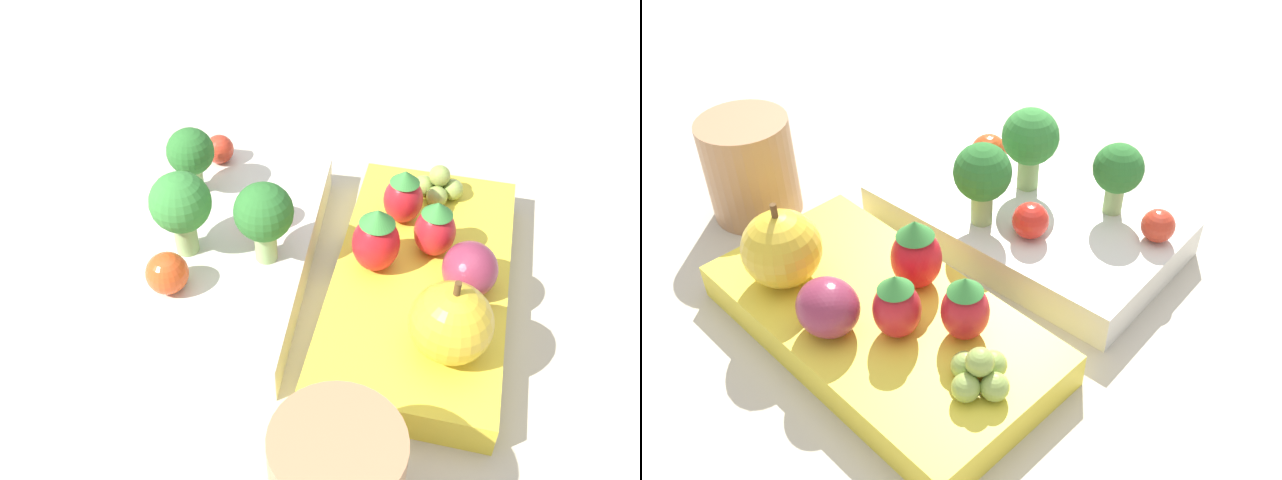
{
  "view_description": "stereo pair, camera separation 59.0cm",
  "coord_description": "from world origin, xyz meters",
  "views": [
    {
      "loc": [
        -0.33,
        -0.07,
        0.35
      ],
      "look_at": [
        0.0,
        0.0,
        0.04
      ],
      "focal_mm": 40.0,
      "sensor_mm": 36.0,
      "label": 1
    },
    {
      "loc": [
        0.23,
        -0.25,
        0.31
      ],
      "look_at": [
        0.0,
        0.0,
        0.04
      ],
      "focal_mm": 40.0,
      "sensor_mm": 36.0,
      "label": 2
    }
  ],
  "objects": [
    {
      "name": "broccoli_floret_1",
      "position": [
        -0.01,
        0.09,
        0.06
      ],
      "size": [
        0.04,
        0.04,
        0.06
      ],
      "color": "#93B770",
      "rests_on": "bento_box_savoury"
    },
    {
      "name": "broccoli_floret_2",
      "position": [
        0.05,
        0.1,
        0.06
      ],
      "size": [
        0.03,
        0.03,
        0.05
      ],
      "color": "#93B770",
      "rests_on": "bento_box_savoury"
    },
    {
      "name": "bento_box_savoury",
      "position": [
        0.0,
        0.07,
        0.01
      ],
      "size": [
        0.21,
        0.13,
        0.03
      ],
      "color": "silver",
      "rests_on": "ground_plane"
    },
    {
      "name": "cherry_tomato_0",
      "position": [
        0.02,
        0.04,
        0.04
      ],
      "size": [
        0.02,
        0.02,
        0.02
      ],
      "color": "red",
      "rests_on": "bento_box_savoury"
    },
    {
      "name": "broccoli_floret_0",
      "position": [
        -0.01,
        0.03,
        0.06
      ],
      "size": [
        0.04,
        0.04,
        0.06
      ],
      "color": "#93B770",
      "rests_on": "bento_box_savoury"
    },
    {
      "name": "bento_box_fruit",
      "position": [
        0.0,
        -0.06,
        0.01
      ],
      "size": [
        0.22,
        0.11,
        0.02
      ],
      "color": "yellow",
      "rests_on": "ground_plane"
    },
    {
      "name": "strawberry_0",
      "position": [
        0.02,
        -0.07,
        0.04
      ],
      "size": [
        0.03,
        0.03,
        0.04
      ],
      "color": "red",
      "rests_on": "bento_box_fruit"
    },
    {
      "name": "strawberry_2",
      "position": [
        0.0,
        -0.03,
        0.05
      ],
      "size": [
        0.03,
        0.03,
        0.05
      ],
      "color": "red",
      "rests_on": "bento_box_fruit"
    },
    {
      "name": "ground_plane",
      "position": [
        0.0,
        0.0,
        0.0
      ],
      "size": [
        4.0,
        4.0,
        0.0
      ],
      "primitive_type": "plane",
      "color": "#BCB29E"
    },
    {
      "name": "apple",
      "position": [
        -0.06,
        -0.09,
        0.05
      ],
      "size": [
        0.05,
        0.05,
        0.06
      ],
      "color": "gold",
      "rests_on": "bento_box_fruit"
    },
    {
      "name": "strawberry_1",
      "position": [
        0.05,
        -0.05,
        0.04
      ],
      "size": [
        0.03,
        0.03,
        0.04
      ],
      "color": "red",
      "rests_on": "bento_box_fruit"
    },
    {
      "name": "grape_cluster",
      "position": [
        0.08,
        -0.07,
        0.03
      ],
      "size": [
        0.04,
        0.04,
        0.03
      ],
      "color": "#8EA84C",
      "rests_on": "bento_box_fruit"
    },
    {
      "name": "cherry_tomato_1",
      "position": [
        -0.05,
        0.09,
        0.04
      ],
      "size": [
        0.03,
        0.03,
        0.03
      ],
      "color": "#DB4C1E",
      "rests_on": "bento_box_savoury"
    },
    {
      "name": "cherry_tomato_2",
      "position": [
        0.08,
        0.1,
        0.04
      ],
      "size": [
        0.02,
        0.02,
        0.02
      ],
      "color": "red",
      "rests_on": "bento_box_savoury"
    },
    {
      "name": "plum",
      "position": [
        -0.01,
        -0.09,
        0.04
      ],
      "size": [
        0.04,
        0.03,
        0.03
      ],
      "color": "#892D47",
      "rests_on": "bento_box_fruit"
    }
  ]
}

